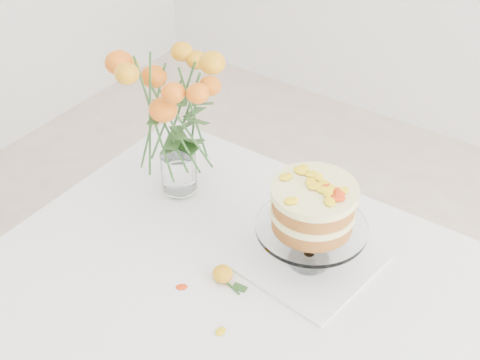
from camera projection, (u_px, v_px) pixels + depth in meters
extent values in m
cube|color=tan|center=(297.00, 335.00, 1.36)|extent=(1.40, 0.90, 0.04)
cylinder|color=tan|center=(183.00, 247.00, 2.11)|extent=(0.06, 0.06, 0.71)
cube|color=white|center=(298.00, 328.00, 1.35)|extent=(1.42, 0.92, 0.01)
cube|color=white|center=(388.00, 239.00, 1.71)|extent=(1.42, 0.01, 0.20)
cube|color=white|center=(61.00, 231.00, 1.73)|extent=(0.01, 0.92, 0.20)
cube|color=white|center=(308.00, 262.00, 1.49)|extent=(0.30, 0.30, 0.01)
cylinder|color=white|center=(310.00, 242.00, 1.45)|extent=(0.02, 0.02, 0.08)
cylinder|color=white|center=(311.00, 227.00, 1.43)|extent=(0.24, 0.24, 0.01)
cylinder|color=#964D21|center=(312.00, 219.00, 1.41)|extent=(0.23, 0.23, 0.03)
cylinder|color=#F0EF9B|center=(313.00, 210.00, 1.40)|extent=(0.24, 0.24, 0.02)
cylinder|color=#964D21|center=(314.00, 201.00, 1.38)|extent=(0.23, 0.23, 0.03)
cylinder|color=#F0EF9B|center=(315.00, 191.00, 1.37)|extent=(0.24, 0.24, 0.02)
cylinder|color=white|center=(180.00, 189.00, 1.70)|extent=(0.07, 0.07, 0.01)
cylinder|color=white|center=(179.00, 171.00, 1.66)|extent=(0.09, 0.09, 0.10)
ellipsoid|color=orange|center=(223.00, 274.00, 1.44)|extent=(0.04, 0.04, 0.04)
cylinder|color=#2C5923|center=(232.00, 288.00, 1.43)|extent=(0.05, 0.02, 0.00)
ellipsoid|color=yellow|center=(221.00, 332.00, 1.34)|extent=(0.03, 0.02, 0.00)
ellipsoid|color=yellow|center=(182.00, 287.00, 1.43)|extent=(0.03, 0.02, 0.00)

